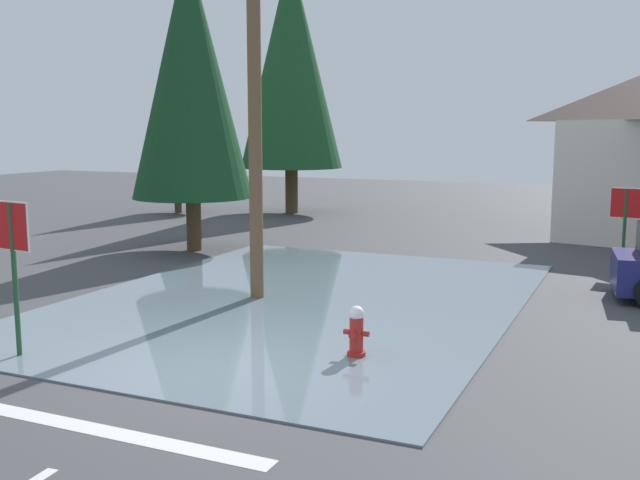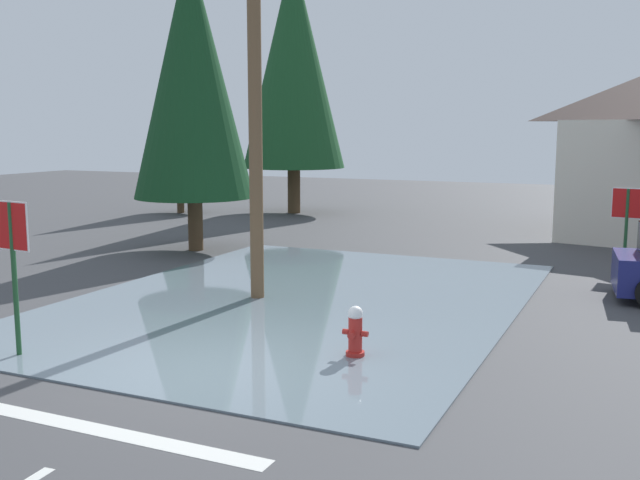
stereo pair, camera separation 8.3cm
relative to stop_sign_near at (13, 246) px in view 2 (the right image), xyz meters
name	(u,v)px [view 2 (the right image)]	position (x,y,z in m)	size (l,w,h in m)	color
ground_plane	(200,372)	(2.92, 0.66, -1.80)	(80.00, 80.00, 0.10)	#424244
flood_puddle	(300,299)	(2.34, 5.27, -1.74)	(8.73, 11.93, 0.03)	slate
lane_stop_bar	(104,431)	(3.16, -1.76, -1.75)	(4.44, 0.30, 0.01)	silver
stop_sign_near	(13,246)	(0.00, 0.00, 0.00)	(0.76, 0.11, 2.45)	#1E4C28
fire_hydrant	(355,332)	(4.83, 2.11, -1.35)	(0.41, 0.35, 0.82)	#AD231E
utility_pole	(255,72)	(1.47, 5.03, 2.91)	(1.60, 0.28, 8.97)	brown
stop_sign_far	(627,212)	(8.37, 11.37, -0.26)	(0.75, 0.13, 2.09)	#1E4C28
pine_tree_tall_left	(293,62)	(-4.89, 19.67, 4.50)	(4.25, 4.25, 10.62)	#4C3823
pine_tree_mid_left	(178,129)	(-9.29, 17.73, 1.78)	(2.40, 2.40, 6.00)	#4C3823
pine_tree_short_left	(192,74)	(-3.23, 9.78, 3.32)	(3.45, 3.45, 8.63)	#4C3823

